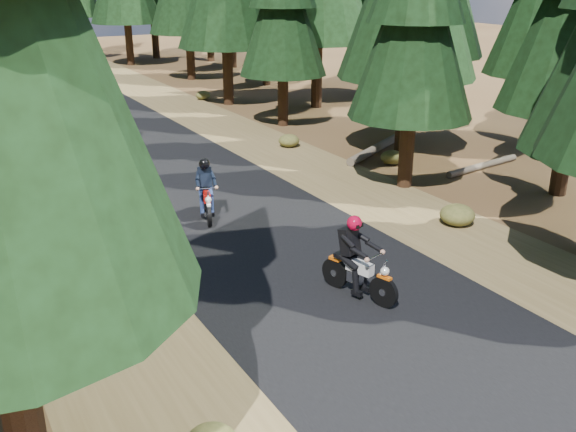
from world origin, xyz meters
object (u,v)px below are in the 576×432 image
object	(u,v)px
log_far	(483,166)
rider_follow	(207,199)
log_near	(380,146)
rider_lead	(359,271)

from	to	relation	value
log_far	rider_follow	world-z (taller)	rider_follow
log_near	rider_follow	distance (m)	9.44
log_far	log_near	bearing A→B (deg)	104.33
rider_lead	rider_follow	bearing A→B (deg)	-96.81
log_near	rider_follow	xyz separation A→B (m)	(-8.77, -3.48, 0.41)
log_far	rider_lead	world-z (taller)	rider_lead
rider_lead	log_far	bearing A→B (deg)	-165.48
log_near	rider_lead	xyz separation A→B (m)	(-7.81, -9.37, 0.44)
rider_lead	rider_follow	size ratio (longest dim) A/B	1.06
log_near	log_far	world-z (taller)	log_near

